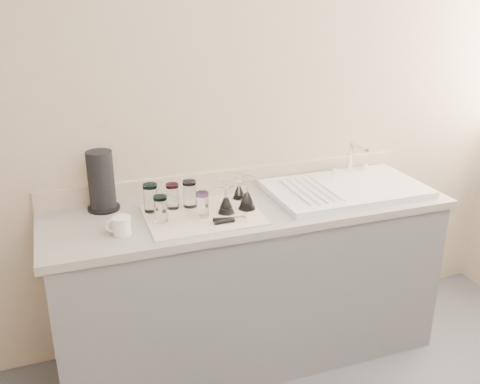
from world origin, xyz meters
name	(u,v)px	position (x,y,z in m)	size (l,w,h in m)	color
room_envelope	(412,143)	(0.00, 0.00, 1.56)	(3.54, 3.50, 2.52)	#4F5054
counter_unit	(249,282)	(0.00, 1.20, 0.45)	(2.06, 0.62, 0.90)	slate
sink_unit	(346,188)	(0.55, 1.20, 0.92)	(0.82, 0.50, 0.22)	white
dish_towel	(203,215)	(-0.26, 1.15, 0.90)	(0.55, 0.42, 0.01)	white
tumbler_teal	(150,198)	(-0.49, 1.28, 0.98)	(0.07, 0.07, 0.14)	white
tumbler_cyan	(173,196)	(-0.38, 1.28, 0.97)	(0.06, 0.06, 0.13)	white
tumbler_purple	(190,194)	(-0.29, 1.27, 0.98)	(0.07, 0.07, 0.14)	white
tumbler_magenta	(161,209)	(-0.47, 1.14, 0.97)	(0.06, 0.06, 0.13)	white
tumbler_lavender	(202,204)	(-0.27, 1.13, 0.97)	(0.06, 0.06, 0.12)	white
goblet_back_right	(239,191)	(-0.03, 1.29, 0.95)	(0.07, 0.07, 0.12)	white
goblet_front_left	(226,203)	(-0.15, 1.14, 0.96)	(0.08, 0.08, 0.15)	white
goblet_front_right	(247,198)	(-0.03, 1.15, 0.96)	(0.09, 0.09, 0.16)	white
can_opener	(230,220)	(-0.16, 1.03, 0.92)	(0.16, 0.06, 0.02)	silver
white_mug	(121,226)	(-0.66, 1.08, 0.94)	(0.12, 0.10, 0.08)	white
paper_towel_roll	(101,182)	(-0.70, 1.40, 1.05)	(0.16, 0.16, 0.30)	black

